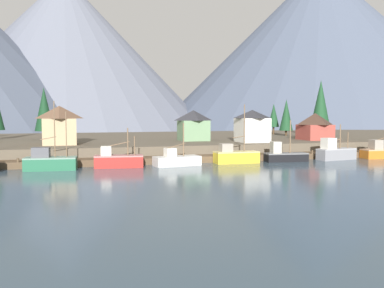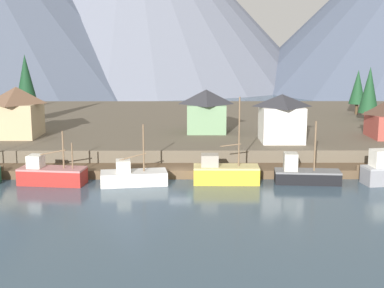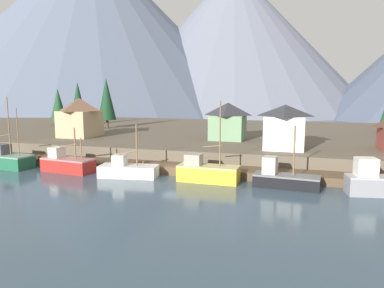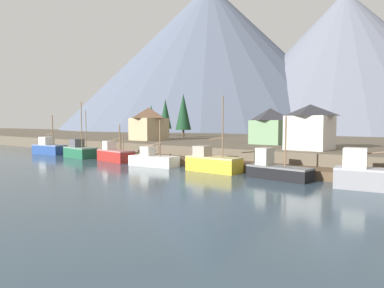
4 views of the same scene
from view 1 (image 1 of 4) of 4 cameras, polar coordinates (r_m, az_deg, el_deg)
name	(u,v)px [view 1 (image 1 of 4)]	position (r m, az deg, el deg)	size (l,w,h in m)	color
ground_plane	(174,155)	(88.38, -2.39, -1.42)	(400.00, 400.00, 1.00)	#384C5B
dock	(200,159)	(71.01, 1.09, -1.96)	(80.00, 4.00, 1.60)	brown
shoreline_bank	(162,142)	(99.89, -4.04, 0.22)	(400.00, 56.00, 2.50)	brown
mountain_central_peak	(66,54)	(220.56, -16.48, 11.48)	(141.15, 141.15, 73.84)	slate
mountain_east_peak	(320,48)	(238.16, 16.66, 12.20)	(172.35, 172.35, 84.45)	#4C566B
fishing_boat_green	(49,162)	(63.84, -18.46, -2.27)	(7.37, 3.72, 9.75)	#1E5B3D
fishing_boat_red	(118,160)	(64.29, -9.86, -2.15)	(7.38, 3.53, 5.86)	maroon
fishing_boat_white	(176,160)	(65.68, -2.11, -2.13)	(7.44, 3.84, 6.55)	silver
fishing_boat_yellow	(235,156)	(69.29, 5.79, -1.60)	(7.14, 2.76, 9.44)	gold
fishing_boat_black	(284,155)	(72.93, 12.21, -1.49)	(7.23, 3.03, 6.86)	black
fishing_boat_grey	(335,152)	(77.65, 18.52, -1.04)	(7.38, 3.45, 6.12)	gray
fishing_boat_orange	(380,152)	(83.48, 23.79, -0.99)	(7.07, 3.30, 7.42)	#CC6B1E
house_red	(315,126)	(92.67, 16.08, 2.31)	(6.07, 6.13, 5.57)	#9E4238
house_green	(193,125)	(86.55, 0.19, 2.54)	(5.74, 5.78, 6.14)	#6B8E66
house_tan	(60,125)	(79.27, -17.23, 2.47)	(5.90, 6.80, 6.85)	tan
house_white	(252,126)	(82.83, 8.01, 2.43)	(5.61, 5.93, 6.16)	silver
conifer_near_right	(286,115)	(108.09, 12.44, 3.79)	(3.32, 3.32, 8.91)	#4C3823
conifer_mid_left	(321,104)	(108.16, 16.76, 5.11)	(4.68, 4.68, 13.49)	#4C3823
conifer_mid_right	(274,115)	(115.14, 10.83, 3.76)	(2.95, 2.95, 8.03)	#4C3823
conifer_back_right	(44,109)	(94.39, -19.10, 4.40)	(3.96, 3.96, 10.91)	#4C3823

